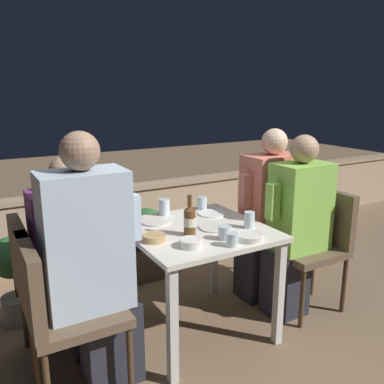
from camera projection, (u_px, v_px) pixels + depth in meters
ground_plane at (197, 329)px, 2.71m from camera, size 16.00×16.00×0.00m
parapet_wall at (117, 220)px, 3.91m from camera, size 9.00×0.18×0.66m
dining_table at (197, 244)px, 2.56m from camera, size 0.83×0.84×0.71m
planter_hedge at (126, 242)px, 3.36m from camera, size 0.74×0.47×0.58m
chair_left_near at (56, 303)px, 2.00m from camera, size 0.47×0.46×0.86m
person_blue_shirt at (93, 265)px, 2.06m from camera, size 0.49×0.26×1.37m
chair_left_far at (44, 277)px, 2.28m from camera, size 0.47×0.46×0.86m
person_purple_stripe at (79, 258)px, 2.36m from camera, size 0.50×0.26×1.21m
chair_right_near at (315, 236)px, 2.92m from camera, size 0.47×0.46×0.86m
person_green_blouse at (296, 226)px, 2.79m from camera, size 0.48×0.26×1.27m
chair_right_far at (287, 225)px, 3.16m from camera, size 0.47×0.46×0.86m
person_coral_top at (268, 214)px, 3.03m from camera, size 0.50×0.26×1.28m
beer_bottle at (190, 220)px, 2.39m from camera, size 0.07×0.07×0.25m
plate_0 at (215, 227)px, 2.54m from camera, size 0.20×0.20×0.01m
plate_1 at (156, 222)px, 2.64m from camera, size 0.19×0.19×0.01m
plate_2 at (212, 214)px, 2.82m from camera, size 0.19×0.19×0.01m
bowl_0 at (191, 242)px, 2.23m from camera, size 0.13×0.13×0.05m
bowl_1 at (248, 236)px, 2.34m from camera, size 0.17×0.17×0.04m
bowl_2 at (154, 237)px, 2.32m from camera, size 0.14×0.14×0.04m
glass_cup_0 at (164, 207)px, 2.79m from camera, size 0.07×0.07×0.11m
glass_cup_1 at (232, 239)px, 2.24m from camera, size 0.07×0.07×0.08m
glass_cup_2 at (202, 203)px, 2.93m from camera, size 0.07×0.07×0.09m
glass_cup_3 at (249, 220)px, 2.53m from camera, size 0.07×0.07×0.10m
glass_cup_4 at (225, 233)px, 2.34m from camera, size 0.07×0.07×0.08m
potted_plant at (15, 270)px, 2.72m from camera, size 0.31×0.31×0.61m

